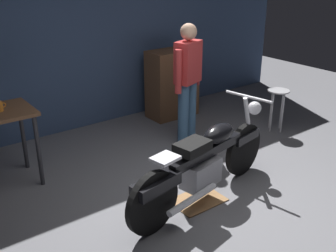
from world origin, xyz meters
The scene contains 7 objects.
ground_plane centered at (0.00, 0.00, 0.00)m, with size 12.00×12.00×0.00m, color slate.
back_wall centered at (0.00, 2.80, 1.55)m, with size 8.00×0.12×3.10m, color #384C70.
motorcycle centered at (0.01, 0.06, 0.45)m, with size 2.17×0.74×1.00m.
person_standing centered at (0.81, 1.34, 0.93)m, with size 0.54×0.33×1.67m.
shop_stool centered at (2.16, 0.84, 0.50)m, with size 0.32×0.32×0.64m.
wooden_dresser centered at (1.29, 2.30, 0.55)m, with size 0.80×0.47×1.10m.
drip_tray centered at (-0.08, 0.06, 0.01)m, with size 0.56×0.40×0.01m, color olive.
Camera 1 is at (-2.59, -2.73, 2.43)m, focal length 43.17 mm.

